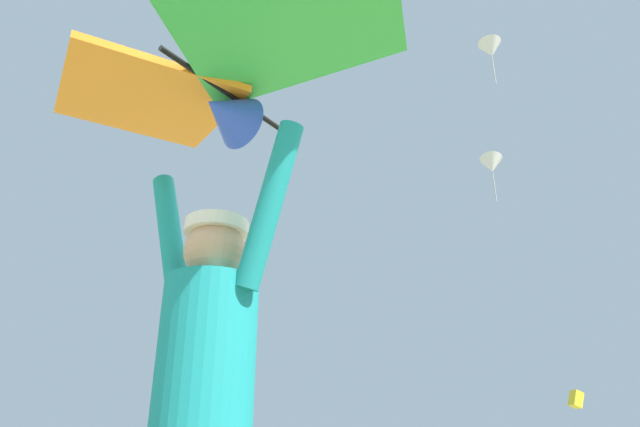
% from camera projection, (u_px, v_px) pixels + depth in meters
% --- Properties ---
extents(kite_flyer_person, '(0.80, 0.42, 1.92)m').
position_uv_depth(kite_flyer_person, '(202.00, 408.00, 2.00)').
color(kite_flyer_person, '#424751').
rests_on(kite_flyer_person, ground).
extents(held_stunt_kite, '(1.83, 1.21, 0.41)m').
position_uv_depth(held_stunt_kite, '(214.00, 75.00, 2.50)').
color(held_stunt_kite, black).
extents(distant_kite_white_low_left, '(1.20, 1.19, 1.87)m').
position_uv_depth(distant_kite_white_low_left, '(491.00, 49.00, 21.69)').
color(distant_kite_white_low_left, white).
extents(distant_kite_yellow_far_center, '(0.90, 0.82, 0.94)m').
position_uv_depth(distant_kite_yellow_far_center, '(576.00, 399.00, 30.60)').
color(distant_kite_yellow_far_center, yellow).
extents(distant_kite_white_low_right, '(1.25, 1.39, 2.53)m').
position_uv_depth(distant_kite_white_low_right, '(492.00, 165.00, 29.20)').
color(distant_kite_white_low_right, white).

